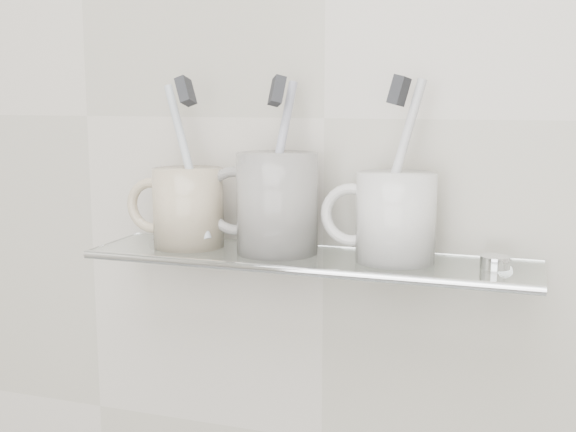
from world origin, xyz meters
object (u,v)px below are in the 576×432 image
at_px(shelf_glass, 308,259).
at_px(mug_center, 277,203).
at_px(mug_left, 188,208).
at_px(mug_right, 396,217).

relative_size(shelf_glass, mug_center, 4.42).
relative_size(shelf_glass, mug_left, 5.41).
bearing_deg(mug_right, mug_center, 168.13).
xyz_separation_m(mug_left, mug_center, (0.11, 0.00, 0.01)).
distance_m(shelf_glass, mug_left, 0.16).
bearing_deg(mug_left, mug_right, 3.03).
height_order(mug_center, mug_right, mug_center).
height_order(shelf_glass, mug_center, mug_center).
xyz_separation_m(shelf_glass, mug_right, (0.10, 0.00, 0.05)).
relative_size(mug_left, mug_right, 0.97).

